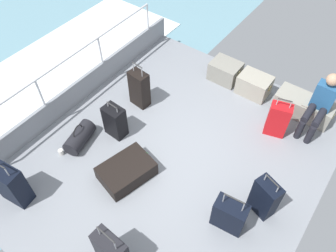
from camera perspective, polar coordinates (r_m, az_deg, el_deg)
The scene contains 19 objects.
ground_plane at distance 5.48m, azimuth 1.07°, elevation -5.37°, with size 4.40×5.20×0.06m, color gray.
gunwale_port at distance 6.34m, azimuth -15.14°, elevation 5.70°, with size 0.06×5.20×0.45m, color gray.
railing_port at distance 5.98m, azimuth -16.21°, elevation 9.52°, with size 0.04×4.20×1.02m.
sea_wake at distance 7.66m, azimuth -21.62°, elevation 6.82°, with size 12.00×12.00×0.01m.
cargo_crate_0 at distance 6.70m, azimuth 9.76°, elevation 9.24°, with size 0.60×0.45×0.38m.
cargo_crate_1 at distance 6.50m, azimuth 14.52°, elevation 6.82°, with size 0.62×0.43×0.39m.
cargo_crate_2 at distance 6.41m, azimuth 20.54°, elevation 3.92°, with size 0.62×0.45×0.36m.
cargo_crate_3 at distance 6.37m, azimuth 24.10°, elevation 2.17°, with size 0.55×0.39×0.38m.
passenger_seated at distance 5.98m, azimuth 24.65°, elevation 3.57°, with size 0.34×0.66×1.08m.
suitcase_0 at distance 5.82m, azimuth 18.28°, elevation 1.06°, with size 0.39×0.30×0.79m.
suitcase_1 at distance 5.26m, azimuth -25.24°, elevation -9.06°, with size 0.47×0.31×0.88m.
suitcase_2 at distance 4.44m, azimuth -9.63°, elevation -20.41°, with size 0.46×0.24×0.86m.
suitcase_4 at distance 6.01m, azimuth -4.93°, elevation 6.37°, with size 0.37×0.26×0.90m.
suitcase_5 at distance 4.88m, azimuth 16.24°, elevation -11.67°, with size 0.41×0.33×0.78m.
suitcase_6 at distance 5.60m, azimuth -9.07°, elevation 0.82°, with size 0.36×0.26×0.69m.
suitcase_7 at distance 5.18m, azimuth -7.11°, elevation -7.63°, with size 0.74×0.91×0.26m.
suitcase_8 at distance 4.72m, azimuth 10.48°, elevation -14.72°, with size 0.47×0.30×0.72m.
duffel_bag at distance 5.70m, azimuth -14.87°, elevation -1.84°, with size 0.41×0.64×0.41m.
paper_cup at distance 5.71m, azimuth -17.85°, elevation -4.28°, with size 0.08×0.08×0.10m, color white.
Camera 1 is at (1.77, -2.59, 4.46)m, focal length 35.61 mm.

